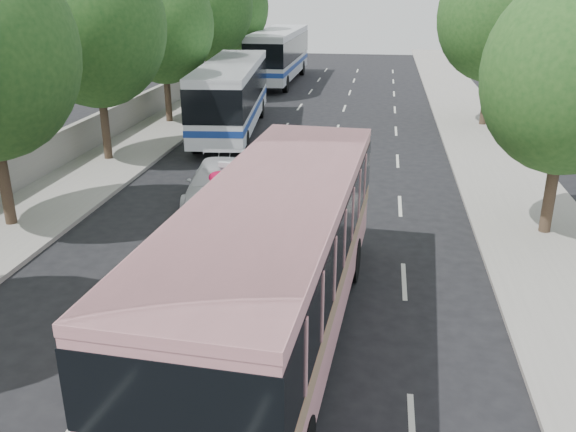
% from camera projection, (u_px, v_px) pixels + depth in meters
% --- Properties ---
extents(ground, '(120.00, 120.00, 0.00)m').
position_uv_depth(ground, '(214.00, 350.00, 13.36)').
color(ground, black).
rests_on(ground, ground).
extents(sidewalk_left, '(4.00, 90.00, 0.15)m').
position_uv_depth(sidewalk_left, '(159.00, 130.00, 32.99)').
color(sidewalk_left, '#9E998E').
rests_on(sidewalk_left, ground).
extents(sidewalk_right, '(4.00, 90.00, 0.12)m').
position_uv_depth(sidewalk_right, '(483.00, 142.00, 30.59)').
color(sidewalk_right, '#9E998E').
rests_on(sidewalk_right, ground).
extents(low_wall, '(0.30, 90.00, 1.50)m').
position_uv_depth(low_wall, '(126.00, 114.00, 32.95)').
color(low_wall, '#9E998E').
rests_on(low_wall, sidewalk_left).
extents(tree_left_c, '(6.00, 6.00, 9.35)m').
position_uv_depth(tree_left_c, '(95.00, 19.00, 25.25)').
color(tree_left_c, '#38281E').
rests_on(tree_left_c, ground).
extents(tree_left_d, '(5.52, 5.52, 8.60)m').
position_uv_depth(tree_left_d, '(164.00, 20.00, 32.79)').
color(tree_left_d, '#38281E').
rests_on(tree_left_d, ground).
extents(tree_left_e, '(6.30, 6.30, 9.82)m').
position_uv_depth(tree_left_e, '(206.00, 1.00, 39.87)').
color(tree_left_e, '#38281E').
rests_on(tree_left_e, ground).
extents(tree_left_f, '(5.88, 5.88, 9.16)m').
position_uv_depth(tree_left_f, '(232.00, 4.00, 47.44)').
color(tree_left_f, '#38281E').
rests_on(tree_left_f, ground).
extents(tree_right_near, '(5.10, 5.10, 7.95)m').
position_uv_depth(tree_right_near, '(574.00, 69.00, 17.58)').
color(tree_right_near, '#38281E').
rests_on(tree_right_near, ground).
extents(tree_right_far, '(6.00, 6.00, 9.35)m').
position_uv_depth(tree_right_far, '(497.00, 11.00, 31.97)').
color(tree_right_far, '#38281E').
rests_on(tree_right_far, ground).
extents(pink_bus, '(3.60, 11.63, 3.66)m').
position_uv_depth(pink_bus, '(276.00, 250.00, 12.84)').
color(pink_bus, pink).
rests_on(pink_bus, ground).
extents(pink_taxi, '(1.99, 4.29, 1.42)m').
position_uv_depth(pink_taxi, '(227.00, 186.00, 21.87)').
color(pink_taxi, '#F61561').
rests_on(pink_taxi, ground).
extents(white_pickup, '(2.53, 5.08, 1.42)m').
position_uv_depth(white_pickup, '(217.00, 183.00, 22.17)').
color(white_pickup, silver).
rests_on(white_pickup, ground).
extents(tour_coach_front, '(3.92, 12.55, 3.69)m').
position_uv_depth(tour_coach_front, '(231.00, 91.00, 31.99)').
color(tour_coach_front, white).
rests_on(tour_coach_front, ground).
extents(tour_coach_rear, '(2.95, 13.57, 4.06)m').
position_uv_depth(tour_coach_rear, '(279.00, 51.00, 48.38)').
color(tour_coach_rear, silver).
rests_on(tour_coach_rear, ground).
extents(taxi_roof_sign, '(0.56, 0.22, 0.18)m').
position_uv_depth(taxi_roof_sign, '(226.00, 165.00, 21.58)').
color(taxi_roof_sign, silver).
rests_on(taxi_roof_sign, pink_taxi).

